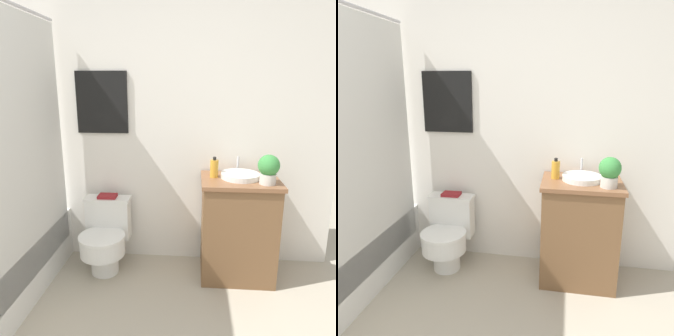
# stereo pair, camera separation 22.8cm
# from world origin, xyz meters

# --- Properties ---
(wall_back) EXTENTS (3.32, 0.07, 2.50)m
(wall_back) POSITION_xyz_m (-0.00, 2.06, 1.25)
(wall_back) COLOR white
(wall_back) RESTS_ON ground_plane
(toilet) EXTENTS (0.38, 0.48, 0.59)m
(toilet) POSITION_xyz_m (-0.20, 1.79, 0.29)
(toilet) COLOR white
(toilet) RESTS_ON ground_plane
(vanity) EXTENTS (0.59, 0.45, 0.81)m
(vanity) POSITION_xyz_m (0.86, 1.80, 0.41)
(vanity) COLOR brown
(vanity) RESTS_ON ground_plane
(sink) EXTENTS (0.29, 0.33, 0.13)m
(sink) POSITION_xyz_m (0.86, 1.82, 0.83)
(sink) COLOR white
(sink) RESTS_ON vanity
(soap_bottle) EXTENTS (0.06, 0.06, 0.16)m
(soap_bottle) POSITION_xyz_m (0.66, 1.83, 0.88)
(soap_bottle) COLOR gold
(soap_bottle) RESTS_ON vanity
(potted_plant) EXTENTS (0.15, 0.15, 0.21)m
(potted_plant) POSITION_xyz_m (1.04, 1.69, 0.92)
(potted_plant) COLOR beige
(potted_plant) RESTS_ON vanity
(book_on_tank) EXTENTS (0.15, 0.11, 0.02)m
(book_on_tank) POSITION_xyz_m (-0.20, 1.91, 0.60)
(book_on_tank) COLOR maroon
(book_on_tank) RESTS_ON toilet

